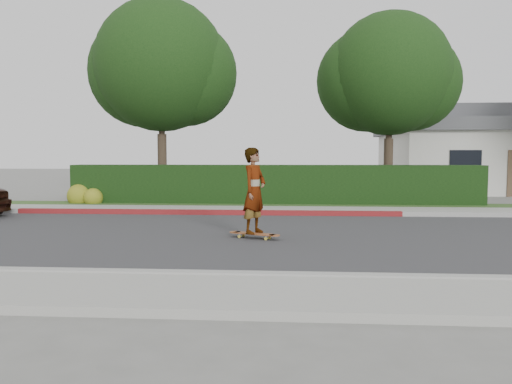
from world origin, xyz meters
TOP-DOWN VIEW (x-y plane):
  - ground at (0.00, 0.00)m, footprint 120.00×120.00m
  - road at (0.00, 0.00)m, footprint 60.00×8.00m
  - curb_near at (0.00, -4.10)m, footprint 60.00×0.20m
  - sidewalk_near at (0.00, -5.00)m, footprint 60.00×1.60m
  - curb_far at (0.00, 4.10)m, footprint 60.00×0.20m
  - curb_red_section at (-5.00, 4.10)m, footprint 12.00×0.21m
  - sidewalk_far at (0.00, 5.00)m, footprint 60.00×1.60m
  - planting_strip at (0.00, 6.60)m, footprint 60.00×1.60m
  - hedge at (-3.00, 7.20)m, footprint 15.00×1.00m
  - flowering_shrub at (-10.01, 6.74)m, footprint 1.40×1.00m
  - tree_left at (-7.51, 8.69)m, footprint 5.99×5.21m
  - tree_center at (1.49, 9.19)m, footprint 5.66×4.84m
  - house at (8.00, 16.00)m, footprint 10.60×8.60m
  - skateboard at (-3.15, -0.31)m, footprint 1.21×0.70m
  - skateboarder at (-3.15, -0.31)m, footprint 0.71×0.82m

SIDE VIEW (x-z plane):
  - ground at x=0.00m, z-range 0.00..0.00m
  - road at x=0.00m, z-range 0.00..0.01m
  - planting_strip at x=0.00m, z-range 0.00..0.10m
  - sidewalk_near at x=0.00m, z-range 0.00..0.12m
  - sidewalk_far at x=0.00m, z-range 0.00..0.12m
  - curb_near at x=0.00m, z-range 0.00..0.15m
  - curb_far at x=0.00m, z-range 0.00..0.15m
  - curb_red_section at x=-5.00m, z-range 0.00..0.15m
  - skateboard at x=-3.15m, z-range 0.05..0.16m
  - flowering_shrub at x=-10.01m, z-range -0.12..0.78m
  - hedge at x=-3.00m, z-range 0.00..1.50m
  - skateboarder at x=-3.15m, z-range 0.12..2.01m
  - house at x=8.00m, z-range -0.05..4.25m
  - tree_center at x=1.49m, z-range 1.18..8.62m
  - tree_left at x=-7.51m, z-range 1.26..9.26m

